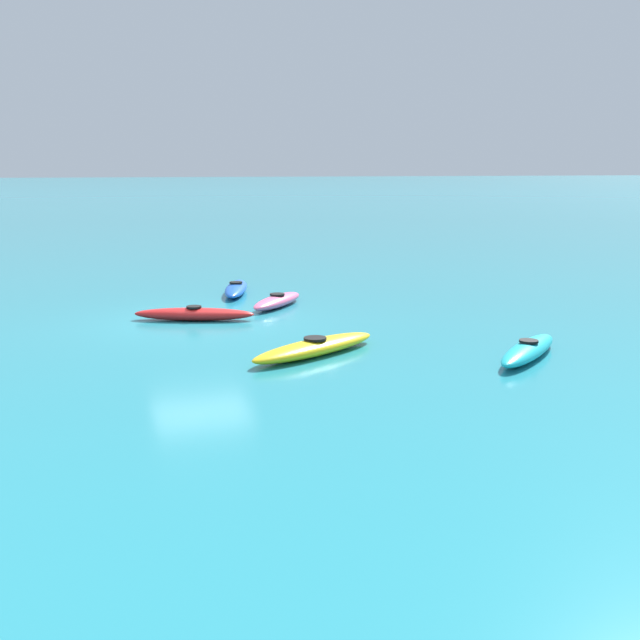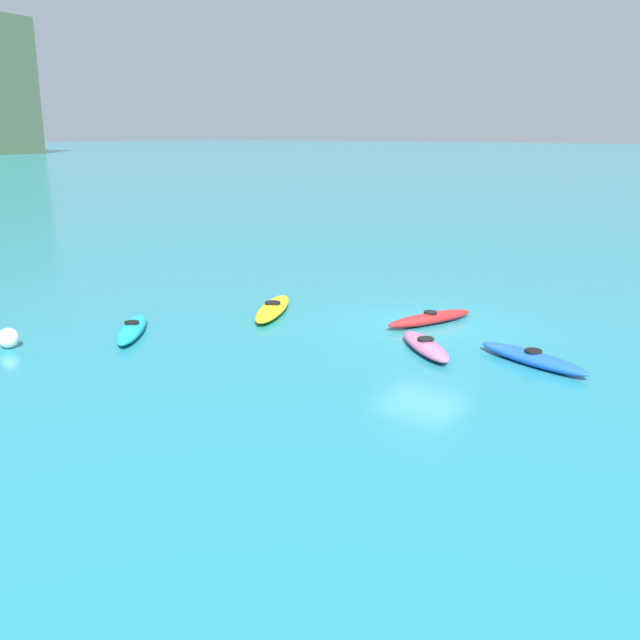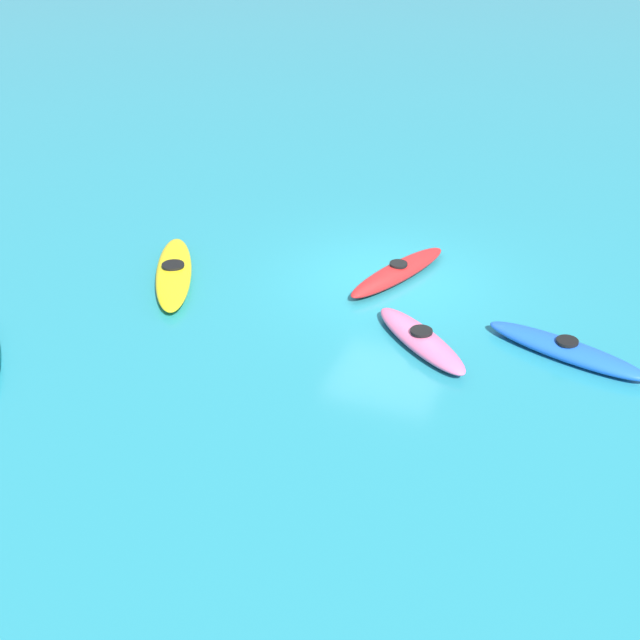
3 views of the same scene
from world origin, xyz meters
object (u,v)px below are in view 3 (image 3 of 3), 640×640
Objects in this scene: kayak_red at (398,272)px; kayak_blue at (566,350)px; kayak_yellow at (174,273)px; kayak_pink at (421,340)px.

kayak_blue is (-1.93, -3.74, 0.00)m from kayak_red.
kayak_yellow is 1.08× the size of kayak_blue.
kayak_blue is 2.62m from kayak_pink.
kayak_yellow is at bearing 111.67° from kayak_red.
kayak_blue and kayak_pink have the same top height.
kayak_yellow and kayak_pink have the same top height.
kayak_yellow and kayak_blue have the same top height.
kayak_yellow and kayak_red have the same top height.
kayak_pink is (-2.53, -1.19, 0.00)m from kayak_red.
kayak_red is 4.21m from kayak_blue.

